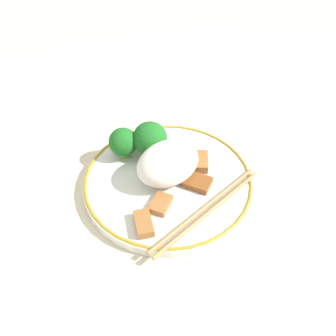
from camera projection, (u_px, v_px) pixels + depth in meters
The scene contains 10 objects.
ground_plane at pixel (168, 184), 0.50m from camera, with size 3.00×3.00×0.00m, color beige.
plate at pixel (168, 180), 0.50m from camera, with size 0.25×0.25×0.02m.
rice_mound at pixel (168, 163), 0.47m from camera, with size 0.10×0.07×0.06m.
broccoli_back_left at pixel (150, 139), 0.51m from camera, with size 0.05×0.05×0.06m.
broccoli_back_center at pixel (123, 142), 0.51m from camera, with size 0.05×0.05×0.05m.
meat_near_front at pixel (161, 204), 0.45m from camera, with size 0.04×0.04×0.01m.
meat_near_left at pixel (197, 182), 0.48m from camera, with size 0.04×0.05×0.01m.
meat_near_right at pixel (201, 162), 0.51m from camera, with size 0.04×0.04×0.01m.
meat_near_back at pixel (144, 224), 0.43m from camera, with size 0.03×0.04×0.01m.
chopsticks at pixel (207, 209), 0.45m from camera, with size 0.21×0.04×0.01m.
Camera 1 is at (0.20, 0.28, 0.37)m, focal length 35.00 mm.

